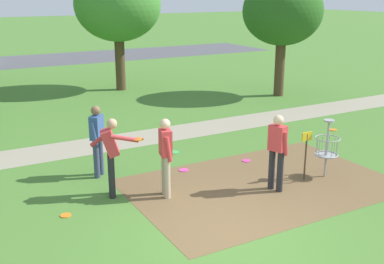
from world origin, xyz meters
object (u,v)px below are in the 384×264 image
(frisbee_mid_grass, at_px, (333,130))
(tree_near_left, at_px, (283,12))
(frisbee_far_left, at_px, (246,161))
(player_waiting_right, at_px, (166,153))
(player_foreground_watching, at_px, (277,148))
(frisbee_near_basket, at_px, (184,170))
(player_throwing, at_px, (111,152))
(player_waiting_left, at_px, (97,137))
(frisbee_by_tee, at_px, (66,215))
(disc_golf_basket, at_px, (325,146))
(tree_far_left, at_px, (118,5))

(frisbee_mid_grass, bearing_deg, tree_near_left, 69.87)
(frisbee_far_left, bearing_deg, player_waiting_right, -161.34)
(player_foreground_watching, height_order, frisbee_near_basket, player_foreground_watching)
(player_foreground_watching, relative_size, player_throwing, 1.00)
(player_waiting_left, distance_m, frisbee_far_left, 3.87)
(tree_near_left, bearing_deg, frisbee_by_tee, -147.80)
(player_foreground_watching, distance_m, tree_near_left, 10.36)
(tree_near_left, bearing_deg, frisbee_far_left, -134.58)
(player_waiting_right, bearing_deg, frisbee_mid_grass, 15.90)
(frisbee_by_tee, bearing_deg, disc_golf_basket, -8.98)
(disc_golf_basket, xyz_separation_m, player_waiting_left, (-4.59, 2.63, 0.21))
(disc_golf_basket, bearing_deg, frisbee_near_basket, 143.80)
(player_waiting_right, height_order, frisbee_near_basket, player_waiting_right)
(player_foreground_watching, relative_size, tree_near_left, 0.36)
(player_throwing, relative_size, player_waiting_right, 1.00)
(frisbee_by_tee, xyz_separation_m, tree_near_left, (10.77, 6.78, 3.41))
(frisbee_near_basket, distance_m, frisbee_by_tee, 3.34)
(disc_golf_basket, height_order, player_throwing, player_throwing)
(player_foreground_watching, bearing_deg, player_waiting_left, 139.14)
(frisbee_near_basket, bearing_deg, player_throwing, -164.26)
(frisbee_by_tee, bearing_deg, frisbee_mid_grass, 11.60)
(player_waiting_left, bearing_deg, player_throwing, -95.02)
(frisbee_by_tee, distance_m, frisbee_far_left, 4.97)
(disc_golf_basket, height_order, player_waiting_left, player_waiting_left)
(player_throwing, bearing_deg, frisbee_near_basket, 15.74)
(player_throwing, height_order, frisbee_mid_grass, player_throwing)
(player_throwing, distance_m, player_waiting_left, 1.25)
(frisbee_by_tee, relative_size, tree_near_left, 0.04)
(player_throwing, bearing_deg, player_waiting_left, 84.98)
(frisbee_near_basket, bearing_deg, disc_golf_basket, -36.20)
(frisbee_by_tee, relative_size, tree_far_left, 0.04)
(tree_near_left, distance_m, tree_far_left, 6.90)
(frisbee_far_left, height_order, tree_far_left, tree_far_left)
(player_waiting_left, bearing_deg, frisbee_near_basket, -19.32)
(frisbee_near_basket, bearing_deg, frisbee_by_tee, -161.98)
(disc_golf_basket, bearing_deg, player_throwing, 163.55)
(player_foreground_watching, xyz_separation_m, player_throwing, (-3.23, 1.45, 0.02))
(frisbee_near_basket, xyz_separation_m, tree_near_left, (7.59, 5.75, 3.41))
(disc_golf_basket, xyz_separation_m, frisbee_far_left, (-0.94, 1.75, -0.74))
(frisbee_by_tee, bearing_deg, player_waiting_left, 53.53)
(player_waiting_left, height_order, frisbee_far_left, player_waiting_left)
(player_waiting_right, bearing_deg, tree_far_left, 73.68)
(player_waiting_left, xyz_separation_m, tree_near_left, (9.51, 5.08, 2.45))
(player_waiting_right, relative_size, tree_near_left, 0.36)
(player_throwing, distance_m, player_waiting_right, 1.14)
(frisbee_near_basket, relative_size, frisbee_by_tee, 1.11)
(player_waiting_left, xyz_separation_m, frisbee_far_left, (3.64, -0.87, -0.96))
(frisbee_mid_grass, bearing_deg, player_waiting_right, -164.10)
(frisbee_mid_grass, xyz_separation_m, frisbee_far_left, (-4.05, -1.01, 0.00))
(tree_far_left, bearing_deg, tree_near_left, -39.41)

